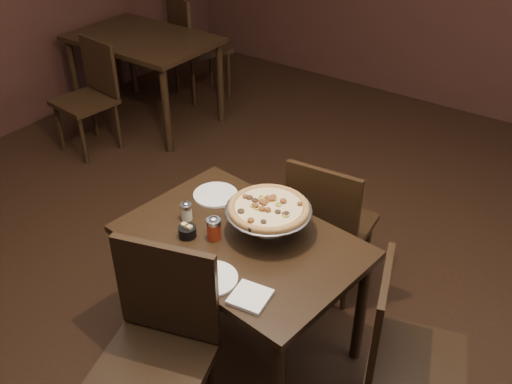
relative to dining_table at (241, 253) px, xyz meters
The scene contains 16 objects.
room 0.80m from the dining_table, 69.32° to the right, with size 6.04×7.04×2.84m.
dining_table is the anchor object (origin of this frame).
background_table 2.77m from the dining_table, 144.11° to the left, with size 1.21×0.81×0.76m.
pizza_stand 0.27m from the dining_table, 57.13° to the left, with size 0.41×0.41×0.17m.
parmesan_shaker 0.33m from the dining_table, behind, with size 0.06×0.06×0.10m.
pepper_flake_shaker 0.19m from the dining_table, 145.53° to the right, with size 0.07×0.07×0.12m.
packet_caddy 0.28m from the dining_table, 148.42° to the right, with size 0.08×0.08×0.06m.
napkin_stack 0.41m from the dining_table, 47.87° to the right, with size 0.15×0.15×0.02m, color white.
plate_left 0.39m from the dining_table, 146.99° to the left, with size 0.23×0.23×0.01m, color white.
plate_near 0.32m from the dining_table, 77.36° to the right, with size 0.22×0.22×0.01m, color white.
serving_spatula 0.26m from the dining_table, ahead, with size 0.17×0.17×0.03m.
chair_far 0.63m from the dining_table, 76.38° to the left, with size 0.45×0.45×0.88m.
chair_near 0.60m from the dining_table, 88.51° to the right, with size 0.56×0.56×0.95m.
chair_side 0.83m from the dining_table, ahead, with size 0.51×0.51×0.86m.
bg_chair_far 3.16m from the dining_table, 134.84° to the left, with size 0.60×0.60×0.98m.
bg_chair_near 2.46m from the dining_table, 155.90° to the left, with size 0.45×0.45×0.88m.
Camera 1 is at (1.31, -1.58, 2.34)m, focal length 40.00 mm.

